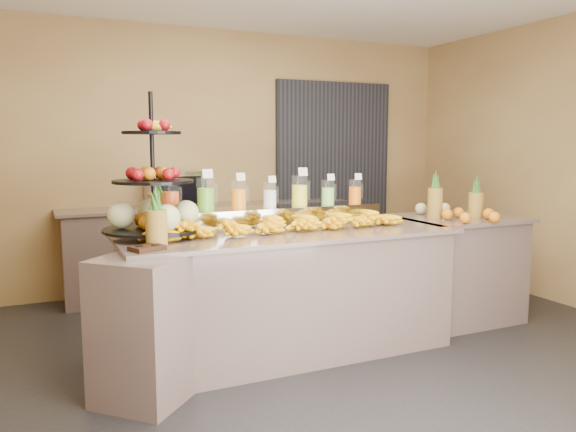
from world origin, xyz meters
TOP-DOWN VIEW (x-y plane):
  - ground at (0.00, 0.00)m, footprint 6.00×6.00m
  - room_envelope at (0.19, 0.79)m, footprint 6.04×5.02m
  - buffet_counter at (-0.12, 0.26)m, footprint 2.75×1.25m
  - right_counter at (1.70, 0.40)m, footprint 1.08×0.88m
  - back_ledge at (0.00, 2.25)m, footprint 3.10×0.55m
  - pitcher_tray at (-0.02, 0.58)m, footprint 1.85×0.30m
  - juice_pitcher_orange_a at (-0.80, 0.58)m, footprint 0.12×0.12m
  - juice_pitcher_green at (-0.54, 0.58)m, footprint 0.13×0.14m
  - juice_pitcher_orange_b at (-0.28, 0.58)m, footprint 0.12×0.12m
  - juice_pitcher_milk at (-0.02, 0.58)m, footprint 0.11×0.11m
  - juice_pitcher_lemon at (0.24, 0.58)m, footprint 0.13×0.14m
  - juice_pitcher_lime at (0.50, 0.58)m, footprint 0.11×0.11m
  - juice_pitcher_orange_c at (0.76, 0.58)m, footprint 0.11×0.11m
  - banana_heap at (-0.05, 0.27)m, footprint 2.06×0.19m
  - fruit_stand at (-0.91, 0.43)m, footprint 0.87×0.87m
  - condiment_caddy at (-1.10, -0.06)m, footprint 0.23×0.20m
  - pineapple_left_a at (-1.02, 0.07)m, footprint 0.14×0.14m
  - pineapple_left_b at (-0.86, 0.77)m, footprint 0.15×0.15m
  - right_fruit_pile at (1.62, 0.24)m, footprint 0.50×0.48m
  - oven_warmer at (-0.38, 2.25)m, footprint 0.58×0.42m

SIDE VIEW (x-z plane):
  - ground at x=0.00m, z-range 0.00..0.00m
  - buffet_counter at x=-0.12m, z-range 0.00..0.93m
  - back_ledge at x=0.00m, z-range 0.00..0.93m
  - right_counter at x=1.70m, z-range 0.00..0.93m
  - condiment_caddy at x=-1.10m, z-range 0.93..0.96m
  - pitcher_tray at x=-0.02m, z-range 0.93..1.08m
  - banana_heap at x=-0.05m, z-range 0.92..1.09m
  - right_fruit_pile at x=1.62m, z-range 0.88..1.14m
  - pineapple_left_a at x=-1.02m, z-range 0.88..1.27m
  - pineapple_left_b at x=-0.86m, z-range 0.88..1.31m
  - oven_warmer at x=-0.38m, z-range 0.93..1.30m
  - juice_pitcher_milk at x=-0.02m, z-range 1.04..1.30m
  - juice_pitcher_orange_c at x=0.76m, z-range 1.04..1.30m
  - juice_pitcher_lime at x=0.50m, z-range 1.04..1.30m
  - juice_pitcher_orange_b at x=-0.28m, z-range 1.03..1.32m
  - juice_pitcher_orange_a at x=-0.80m, z-range 1.03..1.32m
  - fruit_stand at x=-0.91m, z-range 0.68..1.68m
  - juice_pitcher_lemon at x=0.24m, z-range 1.03..1.35m
  - juice_pitcher_green at x=-0.54m, z-range 1.03..1.35m
  - room_envelope at x=0.19m, z-range 0.47..3.29m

